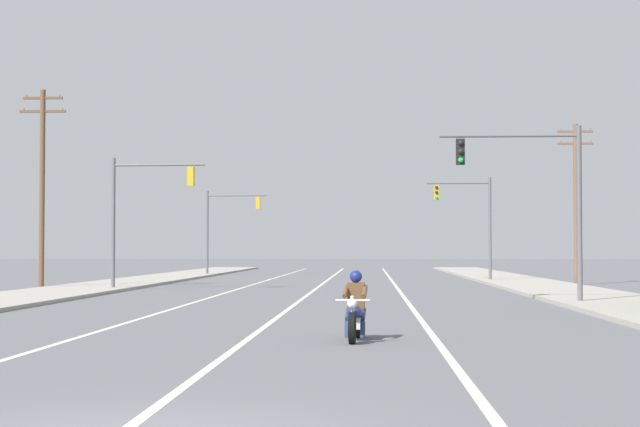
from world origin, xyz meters
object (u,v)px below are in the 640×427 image
Objects in this scene: motorcycle_with_rider at (355,312)px; traffic_signal_near_right at (539,186)px; traffic_signal_near_left at (139,203)px; traffic_signal_mid_right at (472,214)px; utility_pole_left_near at (42,182)px; utility_pole_right_far at (576,198)px; traffic_signal_mid_left at (224,220)px.

motorcycle_with_rider is 0.35× the size of traffic_signal_near_right.
traffic_signal_near_right is at bearing -35.95° from traffic_signal_near_left.
traffic_signal_near_left is (-10.43, 26.75, 3.48)m from motorcycle_with_rider.
motorcycle_with_rider is 0.35× the size of traffic_signal_mid_right.
motorcycle_with_rider is at bearing -61.18° from utility_pole_left_near.
traffic_signal_near_right is 21.23m from utility_pole_right_far.
traffic_signal_mid_left is (-16.44, 39.99, -0.02)m from traffic_signal_near_right.
utility_pole_left_near reaches higher than traffic_signal_near_right.
traffic_signal_near_right is at bearing -31.79° from utility_pole_left_near.
traffic_signal_near_left is at bearing 111.29° from motorcycle_with_rider.
traffic_signal_mid_right is at bearing 131.40° from utility_pole_right_far.
motorcycle_with_rider is 0.35× the size of traffic_signal_mid_left.
traffic_signal_near_left is 0.72× the size of utility_pole_right_far.
traffic_signal_near_left and traffic_signal_mid_left have the same top height.
traffic_signal_near_right is 1.00× the size of traffic_signal_mid_left.
traffic_signal_mid_right is 25.41m from utility_pole_left_near.
traffic_signal_mid_left is 0.64× the size of utility_pole_left_near.
motorcycle_with_rider is at bearing -79.37° from traffic_signal_mid_left.
traffic_signal_mid_right is 21.64m from traffic_signal_mid_left.
traffic_signal_mid_left is (-10.27, 54.70, 3.49)m from motorcycle_with_rider.
utility_pole_right_far reaches higher than traffic_signal_mid_left.
utility_pole_right_far is (11.44, 35.26, 4.07)m from motorcycle_with_rider.
utility_pole_left_near is 27.86m from utility_pole_right_far.
traffic_signal_mid_right is at bearing 30.33° from utility_pole_left_near.
traffic_signal_mid_right is at bearing 81.07° from motorcycle_with_rider.
traffic_signal_near_left is at bearing -139.89° from traffic_signal_mid_right.
traffic_signal_near_left reaches higher than motorcycle_with_rider.
traffic_signal_mid_left is (-16.70, 13.75, 0.04)m from traffic_signal_mid_right.
motorcycle_with_rider is 41.59m from traffic_signal_mid_right.
traffic_signal_near_left is 23.48m from utility_pole_right_far.
traffic_signal_mid_right is 0.72× the size of utility_pole_right_far.
utility_pole_left_near reaches higher than traffic_signal_mid_right.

